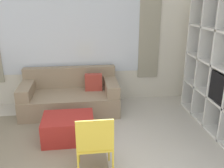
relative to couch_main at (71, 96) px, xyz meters
name	(u,v)px	position (x,y,z in m)	size (l,w,h in m)	color
wall_back	(71,39)	(0.05, 0.50, 1.06)	(6.49, 0.11, 2.70)	silver
area_rug	(16,142)	(-0.84, -1.11, -0.29)	(2.76, 1.93, 0.01)	gray
couch_main	(71,96)	(0.00, 0.00, 0.00)	(1.87, 0.94, 0.81)	gray
ottoman	(68,128)	(-0.01, -1.11, -0.10)	(0.80, 0.60, 0.39)	#A82823
folding_chair	(95,141)	(0.36, -2.05, 0.22)	(0.44, 0.46, 0.86)	gold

